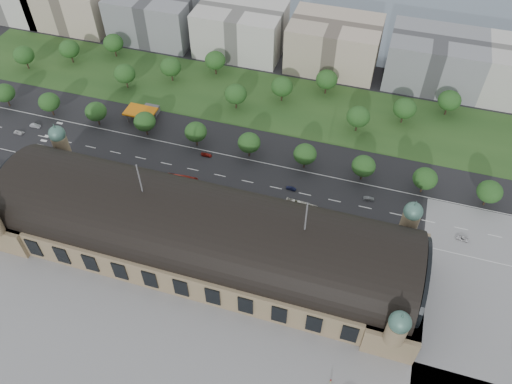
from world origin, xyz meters
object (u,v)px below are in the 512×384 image
(petrol_station, at_px, (146,111))
(parked_car_0, at_px, (58,162))
(bus_east, at_px, (301,207))
(traffic_car_2, at_px, (121,170))
(pedestrian_0, at_px, (331,381))
(traffic_car_0, at_px, (18,132))
(parked_car_5, at_px, (150,183))
(traffic_car_5, at_px, (369,199))
(parked_car_1, at_px, (121,179))
(bus_west, at_px, (182,180))
(parked_car_4, at_px, (96,171))
(parked_car_2, at_px, (122,177))
(parked_car_3, at_px, (90,177))
(traffic_car_1, at_px, (35,126))
(bus_mid, at_px, (256,202))
(parked_car_6, at_px, (155,192))
(traffic_car_4, at_px, (291,188))
(traffic_car_3, at_px, (206,155))
(traffic_car_6, at_px, (462,238))

(petrol_station, relative_size, parked_car_0, 2.95)
(bus_east, bearing_deg, traffic_car_2, 95.55)
(pedestrian_0, bearing_deg, traffic_car_2, 171.19)
(traffic_car_0, relative_size, parked_car_5, 0.86)
(parked_car_5, distance_m, pedestrian_0, 104.07)
(traffic_car_5, distance_m, parked_car_1, 100.03)
(bus_west, bearing_deg, parked_car_4, 93.12)
(traffic_car_2, relative_size, parked_car_2, 1.19)
(traffic_car_5, bearing_deg, parked_car_3, 92.97)
(traffic_car_5, height_order, bus_east, bus_east)
(traffic_car_1, distance_m, bus_mid, 110.97)
(parked_car_4, relative_size, pedestrian_0, 2.26)
(traffic_car_0, bearing_deg, parked_car_5, 80.15)
(traffic_car_2, distance_m, parked_car_0, 28.18)
(bus_east, bearing_deg, parked_car_6, 103.07)
(bus_east, bearing_deg, parked_car_1, 99.35)
(parked_car_0, relative_size, bus_east, 0.37)
(traffic_car_1, height_order, traffic_car_4, traffic_car_1)
(parked_car_5, relative_size, bus_west, 0.39)
(traffic_car_3, height_order, bus_west, bus_west)
(traffic_car_1, distance_m, parked_car_6, 72.88)
(traffic_car_5, xyz_separation_m, parked_car_6, (-82.14, -21.41, 0.12))
(traffic_car_2, distance_m, parked_car_2, 4.11)
(traffic_car_2, distance_m, traffic_car_6, 136.38)
(traffic_car_4, bearing_deg, traffic_car_1, -87.30)
(traffic_car_2, relative_size, pedestrian_0, 3.00)
(petrol_station, relative_size, bus_west, 1.05)
(traffic_car_3, bearing_deg, traffic_car_4, -105.16)
(petrol_station, distance_m, traffic_car_3, 40.56)
(traffic_car_0, height_order, pedestrian_0, pedestrian_0)
(bus_west, bearing_deg, parked_car_0, 90.97)
(parked_car_6, bearing_deg, bus_east, 67.45)
(petrol_station, relative_size, bus_east, 1.08)
(parked_car_2, distance_m, parked_car_6, 16.90)
(bus_east, relative_size, pedestrian_0, 7.01)
(parked_car_1, bearing_deg, traffic_car_3, 97.94)
(traffic_car_1, height_order, bus_west, bus_west)
(traffic_car_5, xyz_separation_m, parked_car_2, (-98.59, -17.55, -0.02))
(traffic_car_3, xyz_separation_m, traffic_car_5, (70.24, -5.11, 0.03))
(traffic_car_0, height_order, traffic_car_4, traffic_car_0)
(traffic_car_2, distance_m, parked_car_5, 14.97)
(parked_car_0, bearing_deg, parked_car_3, 47.69)
(traffic_car_0, xyz_separation_m, traffic_car_2, (55.46, -8.19, 0.01))
(bus_mid, distance_m, bus_east, 17.58)
(parked_car_1, xyz_separation_m, parked_car_6, (16.08, -2.47, 0.02))
(parked_car_2, xyz_separation_m, parked_car_3, (-12.60, -3.86, 0.08))
(parked_car_6, xyz_separation_m, bus_east, (57.68, 8.55, 0.99))
(parked_car_0, distance_m, parked_car_3, 18.01)
(bus_mid, bearing_deg, parked_car_1, 98.39)
(parked_car_2, bearing_deg, parked_car_1, -21.35)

